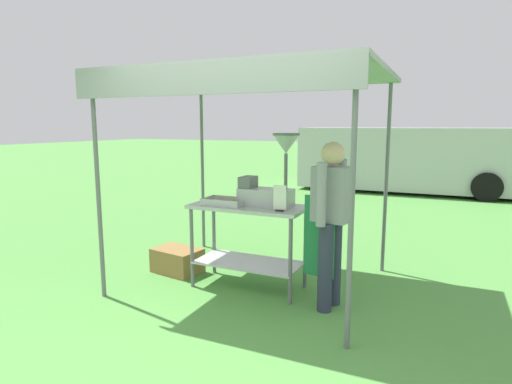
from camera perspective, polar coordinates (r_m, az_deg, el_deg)
ground_plane at (r=9.12m, az=13.60°, el=-2.35°), size 70.00×70.00×0.00m
stall_canopy at (r=4.53m, az=-0.55°, el=14.58°), size 2.73×2.19×2.29m
donut_cart at (r=4.55m, az=-1.04°, el=-4.88°), size 1.24×0.58×0.92m
donut_tray at (r=4.53m, az=-4.28°, el=-1.45°), size 0.45×0.29×0.07m
donut_fryer at (r=4.41m, az=2.00°, el=1.69°), size 0.64×0.28×0.76m
menu_sign at (r=4.17m, az=3.23°, el=-1.09°), size 0.13×0.05×0.26m
vendor at (r=4.05m, az=10.04°, el=-3.30°), size 0.46×0.54×1.61m
supply_crate at (r=5.24m, az=-10.59°, el=-9.07°), size 0.61×0.47×0.29m
van_silver at (r=12.01m, az=20.21°, el=4.27°), size 5.71×2.15×1.69m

